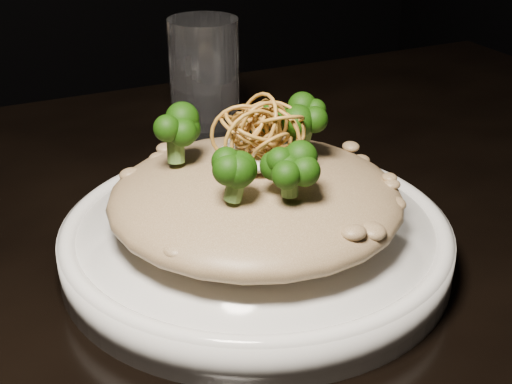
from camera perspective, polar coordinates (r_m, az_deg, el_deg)
table at (r=0.59m, az=-0.43°, el=-11.17°), size 1.10×0.80×0.75m
plate at (r=0.52m, az=0.00°, el=-4.00°), size 0.28×0.28×0.03m
risotto at (r=0.50m, az=-0.04°, el=-0.47°), size 0.21×0.21×0.05m
broccoli at (r=0.48m, az=-0.49°, el=4.58°), size 0.14×0.14×0.05m
cheese at (r=0.49m, az=0.07°, el=3.06°), size 0.05×0.05×0.02m
shallots at (r=0.48m, az=0.60°, el=5.64°), size 0.06×0.06×0.04m
drinking_glass at (r=0.72m, az=-4.14°, el=8.94°), size 0.07×0.07×0.12m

